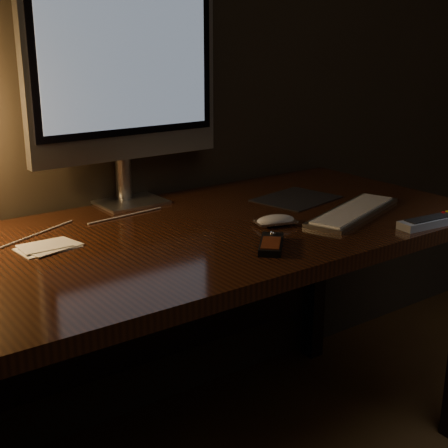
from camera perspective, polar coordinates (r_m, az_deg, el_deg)
desk at (r=1.71m, az=-3.52°, el=-3.95°), size 1.60×0.75×0.75m
monitor at (r=1.82m, az=-9.06°, el=13.06°), size 0.59×0.17×0.62m
keyboard at (r=1.78m, az=11.74°, el=1.14°), size 0.41×0.23×0.01m
mousepad at (r=1.92m, az=6.63°, el=2.32°), size 0.27×0.23×0.00m
mouse at (r=1.64m, az=4.73°, el=0.19°), size 0.12×0.08×0.02m
media_remote at (r=1.47m, az=4.34°, el=-1.83°), size 0.13×0.14×0.03m
tv_remote at (r=1.72m, az=18.38°, el=0.23°), size 0.20×0.07×0.03m
papers at (r=1.52m, az=-15.81°, el=-2.02°), size 0.15×0.10×0.01m
cable at (r=1.67m, az=-12.58°, el=-0.11°), size 0.48×0.13×0.00m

